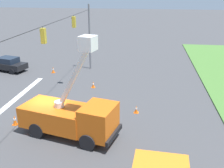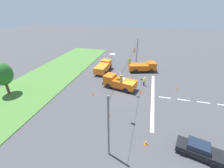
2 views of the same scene
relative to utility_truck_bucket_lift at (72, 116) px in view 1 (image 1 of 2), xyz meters
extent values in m
plane|color=#424244|center=(-1.40, -2.03, -1.38)|extent=(200.00, 200.00, 0.00)
cylinder|color=slate|center=(-14.40, -2.03, 2.22)|extent=(0.20, 0.20, 7.20)
cylinder|color=black|center=(-1.40, -2.03, 5.22)|extent=(26.00, 0.03, 0.03)
cylinder|color=black|center=(-8.49, -2.03, 5.17)|extent=(0.02, 0.02, 0.10)
cube|color=gold|center=(-8.49, -2.03, 4.64)|extent=(0.32, 0.28, 0.96)
cylinder|color=black|center=(-8.49, -2.19, 4.96)|extent=(0.16, 0.05, 0.16)
cylinder|color=green|center=(-8.49, -2.19, 4.64)|extent=(0.16, 0.05, 0.16)
cylinder|color=black|center=(-8.49, -2.19, 4.32)|extent=(0.16, 0.05, 0.16)
cylinder|color=black|center=(-1.58, -2.03, 5.17)|extent=(0.02, 0.02, 0.10)
cube|color=gold|center=(-1.58, -2.03, 4.64)|extent=(0.32, 0.28, 0.96)
cylinder|color=black|center=(-1.58, -2.19, 4.96)|extent=(0.16, 0.05, 0.16)
cylinder|color=green|center=(-1.58, -2.19, 4.64)|extent=(0.16, 0.05, 0.16)
cylinder|color=black|center=(-1.58, -2.19, 4.32)|extent=(0.16, 0.05, 0.16)
cube|color=orange|center=(-0.27, -1.12, -0.20)|extent=(3.29, 4.67, 1.34)
cube|color=orange|center=(0.44, 1.82, 0.04)|extent=(2.63, 2.30, 1.84)
cube|color=#1E2838|center=(0.60, 2.43, 0.37)|extent=(1.97, 0.57, 0.83)
cube|color=black|center=(0.68, 2.78, -0.73)|extent=(2.33, 0.72, 0.30)
cylinder|color=black|center=(-0.66, 1.84, -0.88)|extent=(0.51, 1.04, 1.00)
cylinder|color=black|center=(1.44, 1.33, -0.88)|extent=(0.51, 1.04, 1.00)
cylinder|color=black|center=(-1.51, -1.59, -0.88)|extent=(0.51, 1.04, 1.00)
cylinder|color=black|center=(0.60, -2.11, -0.88)|extent=(0.51, 1.04, 1.00)
cylinder|color=silver|center=(-0.20, -0.82, 0.65)|extent=(0.60, 0.60, 0.36)
cube|color=white|center=(0.05, 0.22, 2.44)|extent=(0.80, 2.35, 4.06)
cube|color=white|center=(0.31, 1.27, 4.66)|extent=(1.06, 0.99, 0.80)
cube|color=black|center=(-12.23, -11.03, -0.74)|extent=(2.81, 4.61, 0.64)
cube|color=#192333|center=(-12.19, -10.89, -0.12)|extent=(1.98, 2.38, 0.60)
cylinder|color=black|center=(-13.41, -12.10, -1.06)|extent=(0.36, 0.67, 0.64)
cylinder|color=black|center=(-11.05, -9.97, -1.06)|extent=(0.36, 0.67, 0.64)
cylinder|color=black|center=(-12.72, -9.52, -1.06)|extent=(0.36, 0.67, 0.64)
cube|color=orange|center=(-3.72, 3.85, -1.36)|extent=(0.36, 0.36, 0.03)
cone|color=orange|center=(-3.72, 3.85, -1.05)|extent=(0.24, 0.24, 0.59)
cylinder|color=white|center=(-3.72, 3.85, -1.02)|extent=(0.15, 0.15, 0.11)
cube|color=orange|center=(-12.22, -5.74, -1.36)|extent=(0.36, 0.36, 0.03)
cone|color=orange|center=(-12.22, -5.74, -1.00)|extent=(0.28, 0.28, 0.69)
cylinder|color=white|center=(-12.22, -5.74, -0.97)|extent=(0.17, 0.17, 0.12)
cube|color=orange|center=(-8.43, -0.45, -1.36)|extent=(0.36, 0.36, 0.03)
cone|color=orange|center=(-8.43, -0.45, -1.04)|extent=(0.24, 0.24, 0.60)
cylinder|color=white|center=(-8.43, -0.45, -1.01)|extent=(0.15, 0.15, 0.11)
cube|color=orange|center=(-0.74, -4.29, -1.36)|extent=(0.36, 0.36, 0.03)
cone|color=orange|center=(-0.74, -4.29, -1.00)|extent=(0.27, 0.27, 0.68)
cylinder|color=white|center=(-0.74, -4.29, -0.97)|extent=(0.17, 0.17, 0.12)
camera|label=1|loc=(14.07, 4.56, 7.55)|focal=42.00mm
camera|label=2|loc=(-24.65, -4.97, 12.40)|focal=24.00mm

